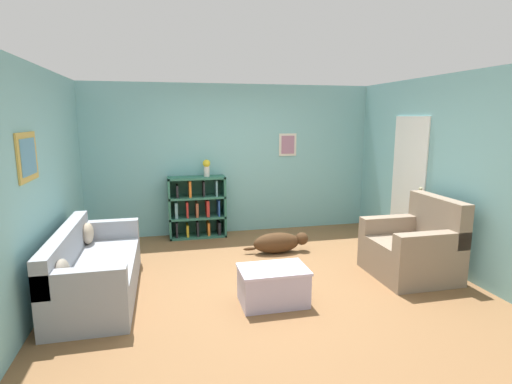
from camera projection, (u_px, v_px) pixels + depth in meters
The scene contains 10 objects.
ground_plane at pixel (263, 278), 5.14m from camera, with size 14.00×14.00×0.00m, color brown.
wall_back at pixel (233, 159), 7.06m from camera, with size 5.60×0.13×2.60m.
wall_left at pixel (36, 186), 4.33m from camera, with size 0.13×5.00×2.60m.
wall_right at pixel (442, 172), 5.49m from camera, with size 0.16×5.00×2.60m.
couch at pixel (94, 271), 4.59m from camera, with size 0.82×1.98×0.79m.
bookshelf at pixel (197, 208), 6.84m from camera, with size 0.96×0.35×1.05m.
recliner_chair at pixel (414, 249), 5.16m from camera, with size 0.94×1.01×1.03m.
coffee_table at pixel (273, 284), 4.40m from camera, with size 0.74×0.50×0.41m.
dog at pixel (279, 242), 6.06m from camera, with size 1.01×0.28×0.31m.
vase at pixel (207, 167), 6.73m from camera, with size 0.13×0.13×0.29m.
Camera 1 is at (-1.18, -4.70, 2.03)m, focal length 28.00 mm.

